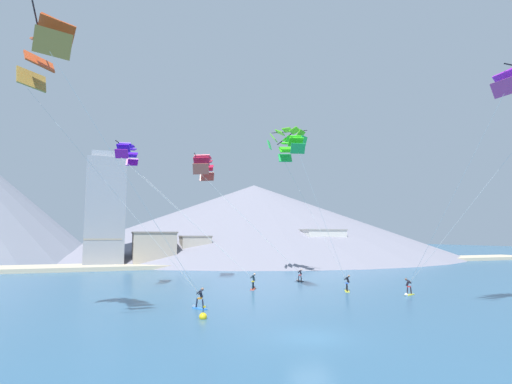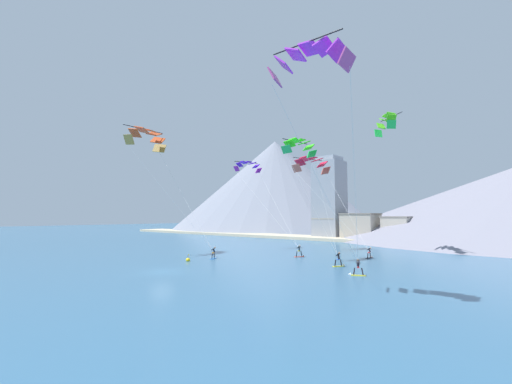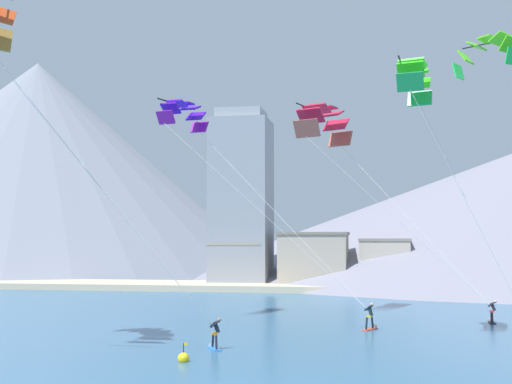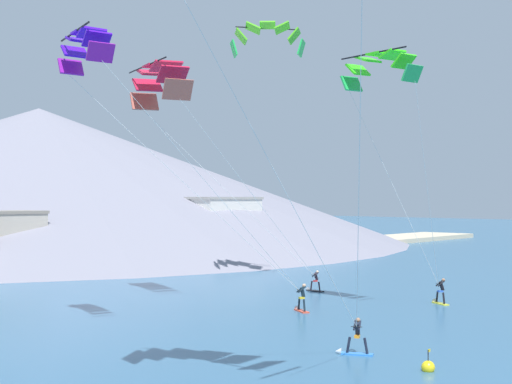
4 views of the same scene
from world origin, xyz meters
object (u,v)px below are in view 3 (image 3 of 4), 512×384
Objects in this scene: kitesurfer_near_trail at (214,339)px; race_marker_buoy at (183,358)px; kitesurfer_far_left at (492,316)px; kitesurfer_near_lead at (371,321)px; parafoil_kite_near_lead at (185,114)px; parafoil_kite_distant_high_outer at (487,50)px; parafoil_kite_far_left at (324,121)px; parafoil_kite_mid_center at (415,78)px.

kitesurfer_near_trail is 1.70× the size of race_marker_buoy.
race_marker_buoy is at bearing -131.47° from kitesurfer_far_left.
parafoil_kite_near_lead is (-13.50, 3.54, 14.48)m from kitesurfer_near_lead.
kitesurfer_far_left reaches higher than race_marker_buoy.
race_marker_buoy is (4.90, -17.20, -14.90)m from parafoil_kite_near_lead.
parafoil_kite_near_lead is 24.36m from parafoil_kite_distant_high_outer.
parafoil_kite_distant_high_outer is at bearing 6.49° from parafoil_kite_far_left.
parafoil_kite_mid_center reaches higher than parafoil_kite_near_lead.
parafoil_kite_far_left is at bearing 161.50° from kitesurfer_far_left.
parafoil_kite_mid_center is at bearing 26.49° from kitesurfer_near_trail.
parafoil_kite_distant_high_outer is (9.07, 10.81, 20.08)m from kitesurfer_near_lead.
parafoil_kite_far_left reaches higher than kitesurfer_near_trail.
parafoil_kite_near_lead reaches higher than kitesurfer_near_trail.
race_marker_buoy is (-0.52, -4.12, -0.35)m from kitesurfer_near_trail.
race_marker_buoy is at bearing -125.84° from parafoil_kite_distant_high_outer.
parafoil_kite_distant_high_outer is at bearing 81.12° from kitesurfer_far_left.
parafoil_kite_distant_high_outer is at bearing 49.87° from kitesurfer_near_trail.
parafoil_kite_far_left is (4.40, 18.90, 14.69)m from kitesurfer_near_trail.
parafoil_kite_mid_center is 0.99× the size of parafoil_kite_far_left.
parafoil_kite_near_lead is at bearing -175.18° from kitesurfer_far_left.
kitesurfer_near_trail is 0.12× the size of parafoil_kite_near_lead.
kitesurfer_far_left is at bearing 4.82° from parafoil_kite_near_lead.
kitesurfer_far_left is 19.36m from parafoil_kite_far_left.
parafoil_kite_far_left is 2.77× the size of parafoil_kite_distant_high_outer.
kitesurfer_near_trail is 33.38m from parafoil_kite_distant_high_outer.
parafoil_kite_near_lead is at bearing -162.16° from parafoil_kite_distant_high_outer.
parafoil_kite_distant_high_outer is at bearing 49.98° from kitesurfer_near_lead.
parafoil_kite_near_lead is at bearing -149.36° from parafoil_kite_far_left.
kitesurfer_near_lead is 1.79× the size of race_marker_buoy.
parafoil_kite_distant_high_outer reaches higher than kitesurfer_near_trail.
kitesurfer_near_lead is at bearing -130.02° from parafoil_kite_distant_high_outer.
parafoil_kite_near_lead is 0.98× the size of parafoil_kite_far_left.
race_marker_buoy is at bearing -97.15° from kitesurfer_near_trail.
kitesurfer_near_trail is at bearing -130.26° from kitesurfer_near_lead.
parafoil_kite_near_lead is (-5.42, 13.09, 14.54)m from kitesurfer_near_trail.
parafoil_kite_mid_center is at bearing 39.96° from race_marker_buoy.
kitesurfer_near_lead is at bearing 123.65° from parafoil_kite_mid_center.
kitesurfer_far_left is (8.22, 5.37, -0.11)m from kitesurfer_near_lead.
parafoil_kite_distant_high_outer reaches higher than parafoil_kite_near_lead.
parafoil_kite_far_left is 14.72× the size of race_marker_buoy.
kitesurfer_near_lead is at bearing 49.74° from kitesurfer_near_trail.
parafoil_kite_near_lead reaches higher than kitesurfer_far_left.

